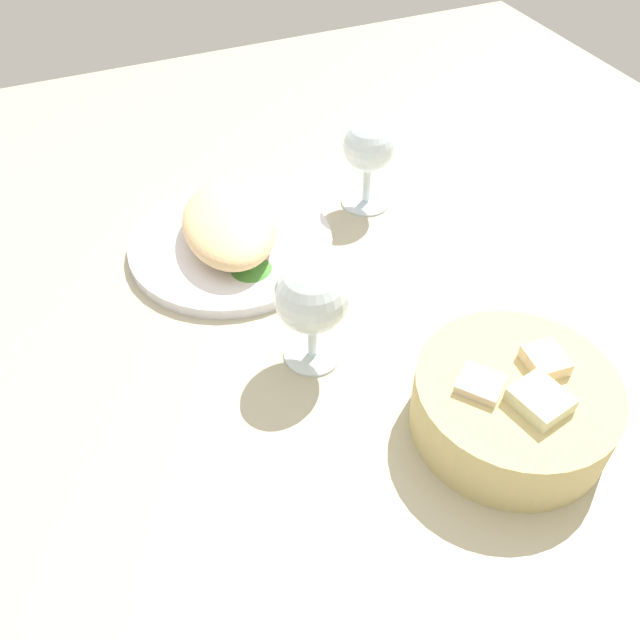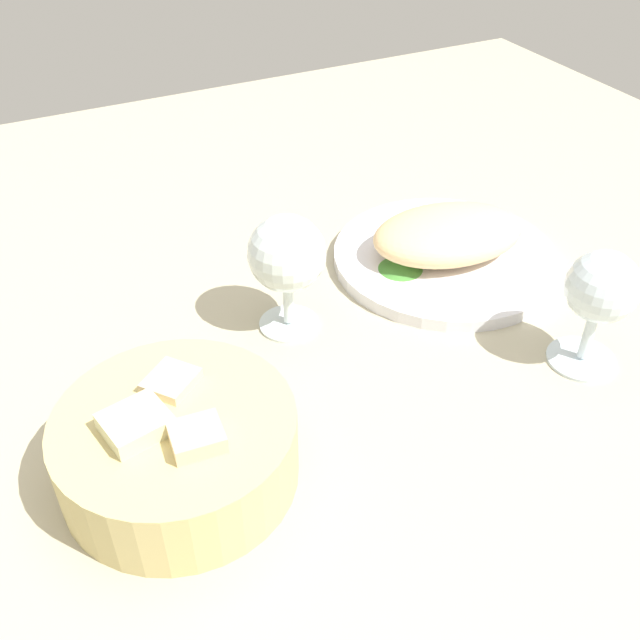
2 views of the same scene
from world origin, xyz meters
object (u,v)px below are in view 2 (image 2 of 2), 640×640
at_px(plate, 445,258).
at_px(wine_glass_far, 600,294).
at_px(bread_basket, 177,446).
at_px(wine_glass_near, 287,258).

height_order(plate, wine_glass_far, wine_glass_far).
height_order(plate, bread_basket, bread_basket).
distance_m(plate, wine_glass_near, 0.22).
xyz_separation_m(wine_glass_near, wine_glass_far, (-0.22, 0.17, -0.00)).
relative_size(bread_basket, wine_glass_near, 1.52).
bearing_deg(bread_basket, wine_glass_far, 174.42).
bearing_deg(bread_basket, wine_glass_near, -139.11).
xyz_separation_m(plate, wine_glass_near, (0.20, 0.02, 0.07)).
relative_size(wine_glass_near, wine_glass_far, 1.03).
bearing_deg(plate, wine_glass_far, 96.28).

